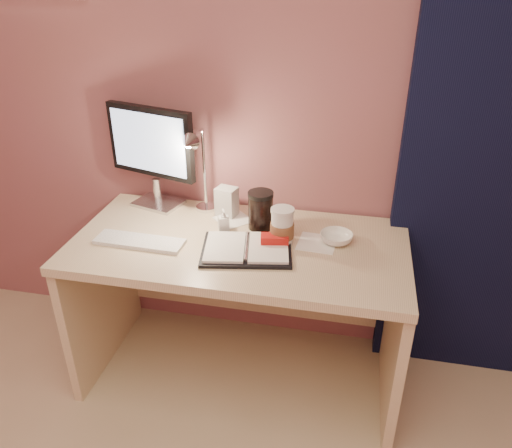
% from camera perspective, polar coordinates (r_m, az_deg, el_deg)
% --- Properties ---
extents(room, '(3.50, 3.50, 3.50)m').
position_cam_1_polar(room, '(2.22, 24.93, 8.67)').
color(room, '#C6B28E').
rests_on(room, ground).
extents(desk, '(1.40, 0.70, 0.73)m').
position_cam_1_polar(desk, '(2.27, -1.45, -6.08)').
color(desk, beige).
rests_on(desk, ground).
extents(monitor, '(0.44, 0.21, 0.48)m').
position_cam_1_polar(monitor, '(2.34, -11.72, 8.49)').
color(monitor, silver).
rests_on(monitor, desk).
extents(keyboard, '(0.38, 0.12, 0.02)m').
position_cam_1_polar(keyboard, '(2.13, -13.16, -1.96)').
color(keyboard, white).
rests_on(keyboard, desk).
extents(planner, '(0.40, 0.33, 0.06)m').
position_cam_1_polar(planner, '(2.02, -0.80, -2.74)').
color(planner, black).
rests_on(planner, desk).
extents(paper_b, '(0.17, 0.17, 0.00)m').
position_cam_1_polar(paper_b, '(2.09, 6.99, -2.16)').
color(paper_b, white).
rests_on(paper_b, desk).
extents(paper_c, '(0.20, 0.20, 0.00)m').
position_cam_1_polar(paper_c, '(2.26, -2.60, 0.52)').
color(paper_c, white).
rests_on(paper_c, desk).
extents(coffee_cup, '(0.10, 0.10, 0.16)m').
position_cam_1_polar(coffee_cup, '(2.04, 3.00, -0.38)').
color(coffee_cup, silver).
rests_on(coffee_cup, desk).
extents(bowl, '(0.14, 0.14, 0.04)m').
position_cam_1_polar(bowl, '(2.10, 9.18, -1.59)').
color(bowl, white).
rests_on(bowl, desk).
extents(lotion_bottle, '(0.06, 0.06, 0.10)m').
position_cam_1_polar(lotion_bottle, '(2.15, -3.73, 0.42)').
color(lotion_bottle, silver).
rests_on(lotion_bottle, desk).
extents(dark_jar, '(0.11, 0.11, 0.15)m').
position_cam_1_polar(dark_jar, '(2.16, 0.52, 1.38)').
color(dark_jar, black).
rests_on(dark_jar, desk).
extents(product_box, '(0.11, 0.09, 0.14)m').
position_cam_1_polar(product_box, '(2.28, -3.37, 2.56)').
color(product_box, silver).
rests_on(product_box, desk).
extents(desk_lamp, '(0.10, 0.26, 0.42)m').
position_cam_1_polar(desk_lamp, '(2.17, -6.68, 6.66)').
color(desk_lamp, silver).
rests_on(desk_lamp, desk).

